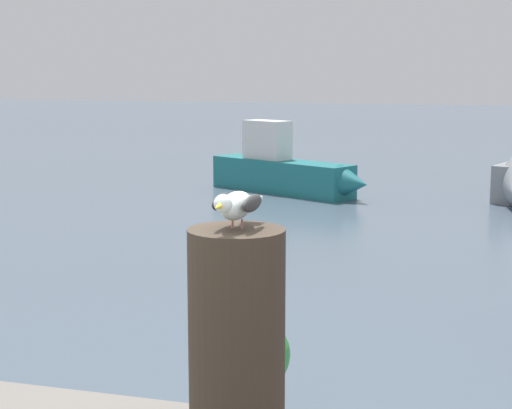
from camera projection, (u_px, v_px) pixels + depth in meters
The scene contains 4 objects.
mooring_post at pixel (237, 343), 3.05m from camera, with size 0.35×0.35×0.84m, color #382D23.
seagull at pixel (236, 205), 2.96m from camera, with size 0.15×0.39×0.14m.
boat_teal at pixel (287, 171), 17.54m from camera, with size 3.82×2.47×1.50m.
channel_buoy at pixel (251, 369), 5.95m from camera, with size 0.56×0.56×1.33m.
Camera 1 is at (1.51, -3.17, 2.58)m, focal length 58.84 mm.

